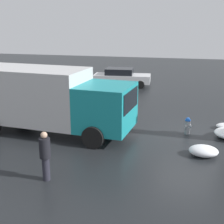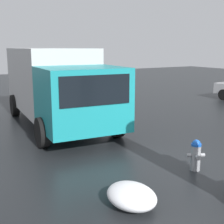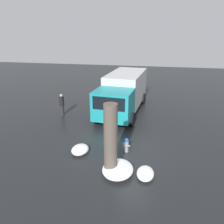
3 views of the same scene
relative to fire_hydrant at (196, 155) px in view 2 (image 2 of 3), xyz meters
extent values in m
plane|color=black|center=(0.00, 0.00, -0.39)|extent=(60.00, 60.00, 0.00)
cylinder|color=gray|center=(0.00, 0.00, -0.09)|extent=(0.23, 0.23, 0.61)
cylinder|color=blue|center=(0.00, 0.00, 0.25)|extent=(0.24, 0.24, 0.05)
sphere|color=blue|center=(0.00, 0.00, 0.27)|extent=(0.19, 0.19, 0.19)
cylinder|color=gray|center=(-0.14, 0.08, -0.01)|extent=(0.14, 0.15, 0.11)
cylinder|color=gray|center=(-0.07, -0.15, -0.01)|extent=(0.13, 0.13, 0.09)
cylinder|color=gray|center=(0.08, 0.14, -0.01)|extent=(0.13, 0.13, 0.09)
cube|color=teal|center=(3.38, 1.35, 1.00)|extent=(2.34, 2.61, 1.87)
cube|color=black|center=(2.31, 1.44, 1.37)|extent=(0.21, 2.04, 0.82)
cube|color=#BCBCBC|center=(7.03, 1.03, 1.26)|extent=(5.38, 2.88, 2.40)
cylinder|color=black|center=(3.38, 0.13, 0.06)|extent=(0.92, 0.36, 0.90)
cylinder|color=black|center=(3.59, 2.55, 0.06)|extent=(0.92, 0.36, 0.90)
cylinder|color=black|center=(8.21, -0.29, 0.06)|extent=(0.92, 0.36, 0.90)
cylinder|color=black|center=(8.43, 2.13, 0.06)|extent=(0.92, 0.36, 0.90)
cylinder|color=black|center=(6.45, -8.84, -0.09)|extent=(0.62, 0.25, 0.60)
ellipsoid|color=white|center=(-0.62, 2.29, -0.19)|extent=(1.08, 0.85, 0.40)
camera|label=1|loc=(0.13, 13.52, 4.45)|focal=50.00mm
camera|label=2|loc=(-5.00, 5.36, 2.51)|focal=50.00mm
camera|label=3|loc=(-9.86, -1.27, 5.47)|focal=35.00mm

